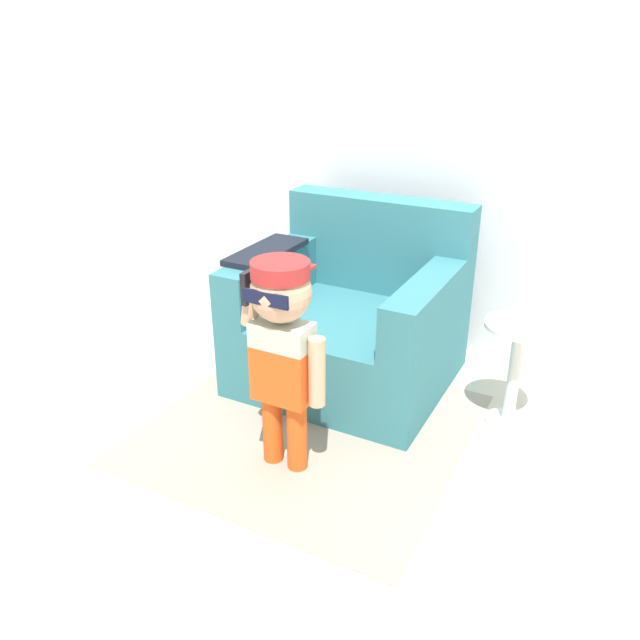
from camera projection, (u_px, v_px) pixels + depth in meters
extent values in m
plane|color=beige|center=(360.00, 397.00, 3.15)|extent=(10.00, 10.00, 0.00)
cube|color=silver|center=(428.00, 112.00, 3.24)|extent=(10.00, 0.05, 2.60)
cube|color=teal|center=(348.00, 346.00, 3.24)|extent=(1.01, 0.93, 0.39)
cube|color=teal|center=(380.00, 244.00, 3.35)|extent=(1.01, 0.18, 0.51)
cube|color=teal|center=(268.00, 279.00, 3.21)|extent=(0.17, 0.75, 0.27)
cube|color=teal|center=(425.00, 309.00, 2.85)|extent=(0.17, 0.75, 0.27)
cube|color=black|center=(267.00, 252.00, 3.14)|extent=(0.21, 0.51, 0.03)
cylinder|color=#E05119|center=(273.00, 428.00, 2.62)|extent=(0.08, 0.08, 0.32)
cylinder|color=#E05119|center=(297.00, 435.00, 2.57)|extent=(0.08, 0.08, 0.32)
cube|color=#E05119|center=(283.00, 373.00, 2.48)|extent=(0.24, 0.14, 0.24)
cube|color=#B7C6B2|center=(282.00, 335.00, 2.41)|extent=(0.24, 0.14, 0.10)
sphere|color=tan|center=(281.00, 292.00, 2.34)|extent=(0.24, 0.24, 0.24)
cylinder|color=#B22828|center=(280.00, 270.00, 2.30)|extent=(0.22, 0.22, 0.07)
cube|color=#B22828|center=(295.00, 267.00, 2.40)|extent=(0.13, 0.11, 0.01)
cube|color=#0F1433|center=(265.00, 299.00, 2.24)|extent=(0.19, 0.01, 0.05)
cylinder|color=tan|center=(317.00, 372.00, 2.40)|extent=(0.07, 0.07, 0.29)
cylinder|color=tan|center=(251.00, 305.00, 2.43)|extent=(0.09, 0.07, 0.17)
cube|color=black|center=(248.00, 287.00, 2.38)|extent=(0.02, 0.07, 0.13)
cylinder|color=white|center=(507.00, 421.00, 2.93)|extent=(0.20, 0.20, 0.02)
cylinder|color=white|center=(513.00, 377.00, 2.83)|extent=(0.06, 0.06, 0.50)
cylinder|color=white|center=(521.00, 326.00, 2.73)|extent=(0.31, 0.31, 0.02)
cube|color=#9E9384|center=(308.00, 428.00, 2.89)|extent=(1.39, 1.35, 0.01)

